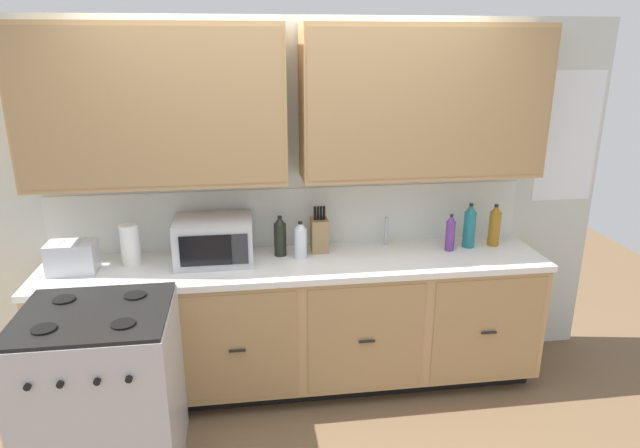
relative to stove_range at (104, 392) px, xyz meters
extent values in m
plane|color=brown|center=(1.09, 0.33, -0.47)|extent=(8.00, 8.00, 0.00)
cube|color=silver|center=(1.09, 0.96, 0.73)|extent=(4.36, 0.05, 2.39)
cube|color=silver|center=(1.09, 0.93, 0.64)|extent=(3.16, 0.01, 0.40)
cube|color=tan|center=(0.28, 0.76, 1.40)|extent=(1.53, 0.34, 0.93)
cube|color=#A58052|center=(0.28, 0.59, 1.40)|extent=(1.50, 0.01, 0.88)
cube|color=tan|center=(1.91, 0.76, 1.40)|extent=(1.53, 0.34, 0.93)
cube|color=#A58052|center=(1.91, 0.59, 1.40)|extent=(1.50, 0.01, 0.88)
cube|color=white|center=(3.03, 0.93, 1.14)|extent=(0.44, 0.01, 0.90)
cube|color=black|center=(1.09, 0.66, -0.42)|extent=(3.10, 0.48, 0.10)
cube|color=tan|center=(1.09, 0.63, 0.01)|extent=(3.16, 0.60, 0.77)
cube|color=#A88354|center=(-0.09, 0.33, 0.01)|extent=(0.73, 0.01, 0.70)
cube|color=black|center=(-0.09, 0.31, 0.01)|extent=(0.10, 0.01, 0.01)
cube|color=#A88354|center=(0.70, 0.33, 0.01)|extent=(0.73, 0.01, 0.70)
cube|color=black|center=(0.70, 0.31, 0.01)|extent=(0.10, 0.01, 0.01)
cube|color=#A88354|center=(1.49, 0.33, 0.01)|extent=(0.73, 0.01, 0.70)
cube|color=black|center=(1.49, 0.31, 0.01)|extent=(0.10, 0.01, 0.01)
cube|color=#A88354|center=(2.28, 0.33, 0.01)|extent=(0.73, 0.01, 0.70)
cube|color=black|center=(2.28, 0.31, 0.01)|extent=(0.10, 0.01, 0.01)
cube|color=white|center=(1.09, 0.63, 0.42)|extent=(3.19, 0.63, 0.04)
cube|color=#A8AAAF|center=(1.73, 0.66, 0.42)|extent=(0.56, 0.38, 0.02)
cube|color=#B7B7BC|center=(0.00, 0.00, -0.01)|extent=(0.76, 0.66, 0.92)
cube|color=black|center=(0.00, 0.00, 0.46)|extent=(0.74, 0.65, 0.02)
cylinder|color=black|center=(-0.18, -0.16, 0.47)|extent=(0.12, 0.12, 0.01)
cylinder|color=black|center=(0.18, -0.16, 0.47)|extent=(0.12, 0.12, 0.01)
cylinder|color=black|center=(-0.18, 0.16, 0.47)|extent=(0.12, 0.12, 0.01)
cylinder|color=black|center=(0.18, 0.16, 0.47)|extent=(0.12, 0.12, 0.01)
cylinder|color=black|center=(-0.22, -0.34, 0.28)|extent=(0.03, 0.02, 0.03)
cylinder|color=black|center=(-0.08, -0.34, 0.28)|extent=(0.03, 0.02, 0.03)
cylinder|color=black|center=(0.08, -0.34, 0.28)|extent=(0.03, 0.02, 0.03)
cylinder|color=black|center=(0.22, -0.34, 0.28)|extent=(0.03, 0.02, 0.03)
cube|color=#B7B7BC|center=(0.58, 0.70, 0.58)|extent=(0.48, 0.36, 0.28)
cube|color=black|center=(0.54, 0.52, 0.58)|extent=(0.31, 0.01, 0.19)
cube|color=#28282D|center=(0.74, 0.52, 0.58)|extent=(0.10, 0.01, 0.19)
cube|color=#B7B7BC|center=(-0.26, 0.63, 0.53)|extent=(0.28, 0.18, 0.19)
cube|color=black|center=(-0.31, 0.63, 0.62)|extent=(0.02, 0.13, 0.01)
cube|color=black|center=(-0.21, 0.63, 0.62)|extent=(0.02, 0.13, 0.01)
cube|color=#9C794E|center=(1.26, 0.79, 0.55)|extent=(0.11, 0.14, 0.22)
cylinder|color=black|center=(1.23, 0.78, 0.70)|extent=(0.02, 0.02, 0.09)
cylinder|color=black|center=(1.25, 0.78, 0.70)|extent=(0.02, 0.02, 0.09)
cylinder|color=black|center=(1.27, 0.78, 0.70)|extent=(0.02, 0.02, 0.09)
cylinder|color=black|center=(1.29, 0.78, 0.70)|extent=(0.02, 0.02, 0.09)
cylinder|color=#B2B5BA|center=(1.73, 0.84, 0.54)|extent=(0.02, 0.02, 0.20)
cylinder|color=white|center=(0.07, 0.72, 0.57)|extent=(0.12, 0.12, 0.26)
cylinder|color=#9E6619|center=(2.45, 0.74, 0.55)|extent=(0.08, 0.08, 0.23)
cone|color=#9E6619|center=(2.45, 0.74, 0.70)|extent=(0.07, 0.07, 0.06)
cylinder|color=black|center=(2.45, 0.74, 0.72)|extent=(0.03, 0.03, 0.02)
cylinder|color=#1E707A|center=(2.27, 0.73, 0.56)|extent=(0.08, 0.08, 0.24)
cone|color=#1E707A|center=(2.27, 0.73, 0.71)|extent=(0.07, 0.07, 0.06)
cylinder|color=black|center=(2.27, 0.73, 0.73)|extent=(0.03, 0.03, 0.02)
cylinder|color=black|center=(1.00, 0.75, 0.54)|extent=(0.08, 0.08, 0.21)
cone|color=black|center=(1.00, 0.75, 0.68)|extent=(0.07, 0.07, 0.05)
cylinder|color=black|center=(1.00, 0.75, 0.69)|extent=(0.03, 0.03, 0.02)
cylinder|color=silver|center=(1.12, 0.68, 0.53)|extent=(0.08, 0.08, 0.20)
cone|color=silver|center=(1.12, 0.68, 0.66)|extent=(0.07, 0.07, 0.05)
cylinder|color=black|center=(1.12, 0.68, 0.67)|extent=(0.03, 0.03, 0.02)
cylinder|color=#663384|center=(2.12, 0.68, 0.54)|extent=(0.06, 0.06, 0.20)
cone|color=#663384|center=(2.12, 0.68, 0.66)|extent=(0.06, 0.06, 0.05)
cylinder|color=black|center=(2.12, 0.68, 0.68)|extent=(0.02, 0.02, 0.02)
camera|label=1|loc=(0.79, -2.64, 1.75)|focal=31.12mm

